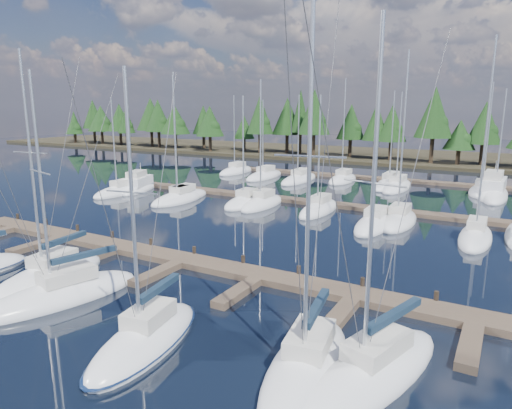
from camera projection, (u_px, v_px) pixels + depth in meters
The scene contains 13 objects.
ground at pixel (268, 224), 41.41m from camera, with size 260.00×260.00×0.00m, color black.
far_shore at pixel (406, 157), 92.41m from camera, with size 220.00×30.00×0.60m, color #2C2718.
main_dock at pixel (180, 263), 30.61m from camera, with size 44.00×6.13×0.90m.
back_docks at pixel (340, 188), 58.03m from camera, with size 50.00×21.80×0.40m.
front_sailboat_2 at pixel (49, 276), 27.95m from camera, with size 3.85×8.70×14.38m.
front_sailboat_3 at pixel (61, 295), 25.23m from camera, with size 5.14×9.48×13.08m.
front_sailboat_4 at pixel (146, 339), 20.43m from camera, with size 4.13×8.33×12.84m.
front_sailboat_5 at pixel (307, 367), 18.23m from camera, with size 4.19×8.96×15.99m.
front_sailboat_6 at pixel (370, 373), 17.83m from camera, with size 5.33×9.82×14.35m.
back_sailboat_rows at pixel (329, 194), 54.10m from camera, with size 45.14×32.63×16.32m.
motor_yacht_left at pixel (138, 187), 57.74m from camera, with size 5.23×8.77×4.15m.
motor_yacht_right at pixel (492, 191), 54.26m from camera, with size 3.76×10.09×4.99m.
tree_line at pixel (390, 123), 83.17m from camera, with size 185.42×12.09×13.23m.
Camera 1 is at (18.76, -5.44, 10.54)m, focal length 32.00 mm.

